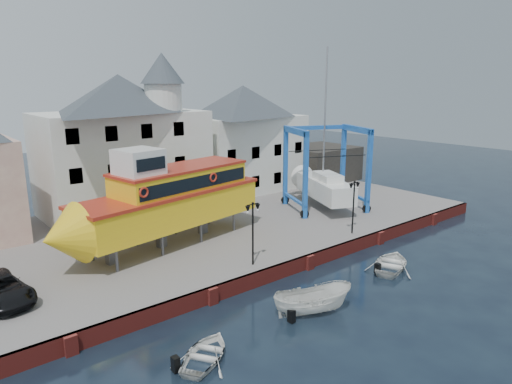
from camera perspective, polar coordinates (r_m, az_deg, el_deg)
ground at (r=32.05m, az=6.63°, el=-9.53°), size 140.00×140.00×0.00m
hardstanding at (r=39.80m, az=-4.77°, el=-4.07°), size 44.00×22.00×1.00m
quay_wall at (r=31.93m, az=6.52°, el=-8.65°), size 44.00×0.47×1.00m
building_white_main at (r=42.44m, az=-16.17°, el=6.02°), size 14.00×8.30×14.00m
building_white_right at (r=50.06m, az=-1.60°, el=6.76°), size 12.00×8.00×11.20m
shed_dark at (r=55.81m, az=7.86°, el=3.61°), size 8.00×7.00×4.00m
lamp_post_left at (r=28.91m, az=-0.41°, el=-3.23°), size 1.12×0.32×4.20m
lamp_post_right at (r=35.82m, az=12.15°, el=-0.23°), size 1.12×0.32×4.20m
tour_boat at (r=32.73m, az=-11.94°, el=-1.08°), size 17.08×6.92×7.25m
travel_lift at (r=43.57m, az=8.15°, el=1.37°), size 8.31×9.84×14.57m
motorboat_a at (r=26.44m, az=7.04°, el=-14.83°), size 4.88×3.39×1.76m
motorboat_b at (r=33.38m, az=16.55°, el=-9.07°), size 5.25×4.61×0.90m
motorboat_d at (r=22.72m, az=-6.24°, el=-19.98°), size 4.43×4.14×0.75m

